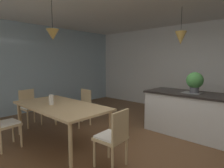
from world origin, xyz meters
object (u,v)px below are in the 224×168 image
at_px(chair_kitchen_end, 113,136).
at_px(chair_near_left, 3,123).
at_px(dining_table, 60,108).
at_px(vase_on_dining_table, 51,100).
at_px(chair_window_end, 30,106).
at_px(potted_plant_on_island, 195,81).
at_px(kitchen_island, 197,114).
at_px(chair_far_left, 82,106).

height_order(chair_kitchen_end, chair_near_left, same).
height_order(dining_table, chair_near_left, chair_near_left).
bearing_deg(vase_on_dining_table, chair_near_left, -111.70).
distance_m(chair_window_end, chair_near_left, 1.27).
height_order(chair_near_left, potted_plant_on_island, potted_plant_on_island).
bearing_deg(potted_plant_on_island, chair_near_left, -127.35).
xyz_separation_m(dining_table, potted_plant_on_island, (1.80, 2.07, 0.48)).
relative_size(potted_plant_on_island, vase_on_dining_table, 2.25).
bearing_deg(vase_on_dining_table, potted_plant_on_island, 48.27).
xyz_separation_m(potted_plant_on_island, vase_on_dining_table, (-1.94, -2.18, -0.33)).
relative_size(chair_window_end, kitchen_island, 0.41).
relative_size(kitchen_island, potted_plant_on_island, 4.78).
height_order(dining_table, chair_kitchen_end, chair_kitchen_end).
height_order(chair_kitchen_end, potted_plant_on_island, potted_plant_on_island).
bearing_deg(chair_kitchen_end, dining_table, -179.83).
xyz_separation_m(chair_kitchen_end, vase_on_dining_table, (-1.52, -0.11, 0.35)).
bearing_deg(chair_far_left, kitchen_island, 27.17).
bearing_deg(chair_kitchen_end, vase_on_dining_table, -175.75).
bearing_deg(potted_plant_on_island, chair_window_end, -146.88).
bearing_deg(kitchen_island, vase_on_dining_table, -132.76).
height_order(potted_plant_on_island, vase_on_dining_table, potted_plant_on_island).
height_order(dining_table, chair_window_end, chair_window_end).
distance_m(dining_table, chair_window_end, 1.39).
height_order(chair_window_end, kitchen_island, kitchen_island).
bearing_deg(vase_on_dining_table, chair_far_left, 107.26).
height_order(chair_window_end, vase_on_dining_table, vase_on_dining_table).
xyz_separation_m(chair_kitchen_end, chair_near_left, (-1.83, -0.88, 0.00)).
xyz_separation_m(chair_window_end, chair_kitchen_end, (2.75, 0.01, 0.00)).
xyz_separation_m(chair_near_left, potted_plant_on_island, (2.25, 2.94, 0.68)).
bearing_deg(chair_window_end, potted_plant_on_island, 33.12).
distance_m(dining_table, chair_near_left, 1.00).
distance_m(chair_near_left, kitchen_island, 3.75).
relative_size(dining_table, chair_far_left, 2.31).
distance_m(chair_kitchen_end, vase_on_dining_table, 1.56).
bearing_deg(vase_on_dining_table, dining_table, 36.99).
distance_m(chair_kitchen_end, potted_plant_on_island, 2.21).
bearing_deg(chair_near_left, chair_window_end, 136.68).
bearing_deg(chair_window_end, kitchen_island, 32.54).
bearing_deg(dining_table, chair_kitchen_end, 0.17).
relative_size(dining_table, chair_window_end, 2.31).
relative_size(chair_window_end, potted_plant_on_island, 1.98).
bearing_deg(kitchen_island, chair_far_left, -152.83).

